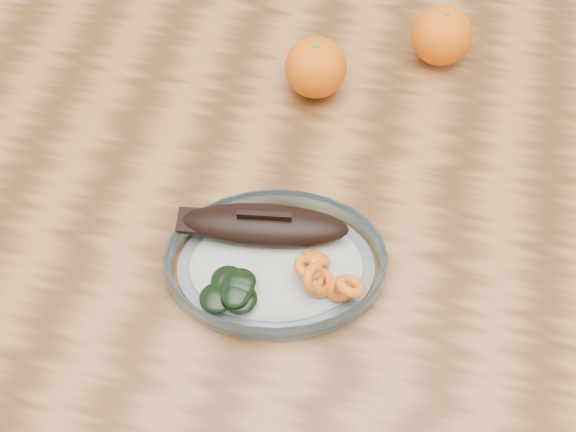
{
  "coord_description": "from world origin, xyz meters",
  "views": [
    {
      "loc": [
        0.12,
        -0.5,
        1.47
      ],
      "look_at": [
        0.02,
        -0.07,
        0.77
      ],
      "focal_mm": 45.0,
      "sensor_mm": 36.0,
      "label": 1
    }
  ],
  "objects_px": {
    "plated_meal": "(275,261)",
    "orange_left": "(316,68)",
    "dining_table": "(286,217)",
    "orange_right": "(442,36)"
  },
  "relations": [
    {
      "from": "plated_meal",
      "to": "orange_left",
      "type": "relative_size",
      "value": 6.7
    },
    {
      "from": "orange_right",
      "to": "dining_table",
      "type": "bearing_deg",
      "value": -123.69
    },
    {
      "from": "dining_table",
      "to": "orange_left",
      "type": "relative_size",
      "value": 15.02
    },
    {
      "from": "orange_left",
      "to": "orange_right",
      "type": "height_order",
      "value": "same"
    },
    {
      "from": "plated_meal",
      "to": "orange_right",
      "type": "relative_size",
      "value": 6.71
    },
    {
      "from": "dining_table",
      "to": "plated_meal",
      "type": "xyz_separation_m",
      "value": [
        0.02,
        -0.13,
        0.12
      ]
    },
    {
      "from": "plated_meal",
      "to": "orange_right",
      "type": "bearing_deg",
      "value": 55.59
    },
    {
      "from": "plated_meal",
      "to": "orange_left",
      "type": "distance_m",
      "value": 0.27
    },
    {
      "from": "dining_table",
      "to": "plated_meal",
      "type": "distance_m",
      "value": 0.18
    },
    {
      "from": "plated_meal",
      "to": "orange_right",
      "type": "height_order",
      "value": "orange_right"
    }
  ]
}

